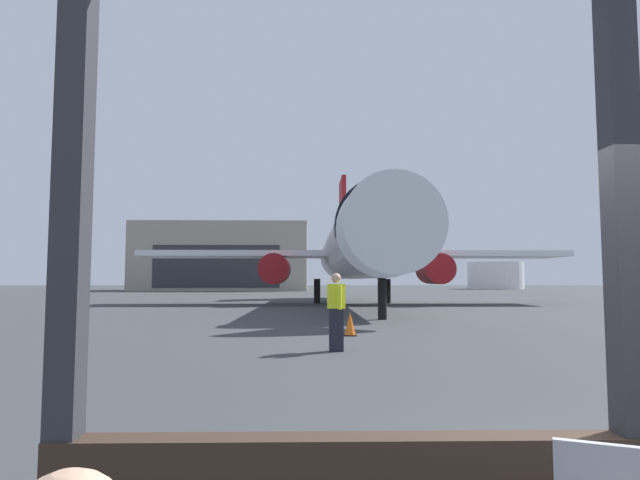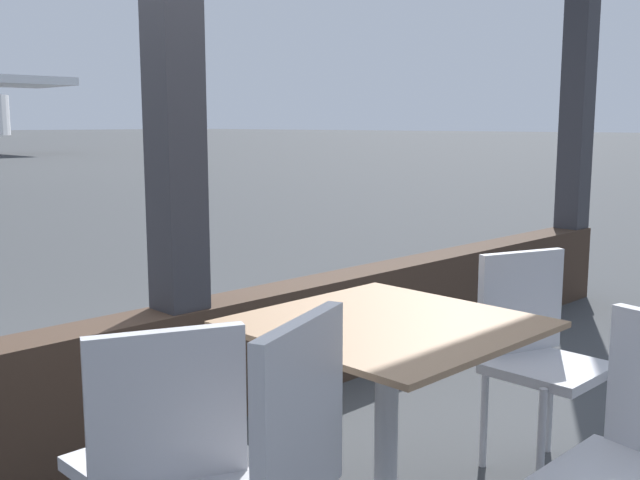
# 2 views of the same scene
# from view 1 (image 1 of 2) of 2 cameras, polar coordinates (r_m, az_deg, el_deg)

# --- Properties ---
(ground_plane) EXTENTS (220.00, 220.00, 0.00)m
(ground_plane) POSITION_cam_1_polar(r_m,az_deg,el_deg) (43.62, 1.65, -6.41)
(ground_plane) COLOR #383A3D
(window_frame) EXTENTS (7.68, 0.24, 4.03)m
(window_frame) POSITION_cam_1_polar(r_m,az_deg,el_deg) (4.14, 30.18, -5.16)
(window_frame) COLOR #38281E
(window_frame) RESTS_ON ground
(airplane) EXTENTS (27.56, 30.68, 10.48)m
(airplane) POSITION_cam_1_polar(r_m,az_deg,el_deg) (33.13, 3.92, -0.91)
(airplane) COLOR silver
(airplane) RESTS_ON ground
(ground_crew_worker) EXTENTS (0.40, 0.55, 1.74)m
(ground_crew_worker) POSITION_cam_1_polar(r_m,az_deg,el_deg) (11.92, 1.76, -7.63)
(ground_crew_worker) COLOR black
(ground_crew_worker) RESTS_ON ground
(traffic_cone) EXTENTS (0.36, 0.36, 0.68)m
(traffic_cone) POSITION_cam_1_polar(r_m,az_deg,el_deg) (15.23, 3.26, -9.08)
(traffic_cone) COLOR orange
(traffic_cone) RESTS_ON ground
(distant_hangar) EXTENTS (25.20, 13.48, 9.91)m
(distant_hangar) POSITION_cam_1_polar(r_m,az_deg,el_deg) (81.38, -10.33, -1.89)
(distant_hangar) COLOR #9E9384
(distant_hangar) RESTS_ON ground
(fuel_storage_tank) EXTENTS (9.47, 9.47, 4.64)m
(fuel_storage_tank) POSITION_cam_1_polar(r_m,az_deg,el_deg) (97.11, 18.42, -3.67)
(fuel_storage_tank) COLOR white
(fuel_storage_tank) RESTS_ON ground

